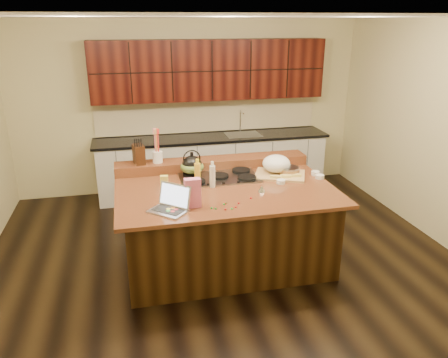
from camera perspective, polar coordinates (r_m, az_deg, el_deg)
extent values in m
cube|color=black|center=(5.26, 0.12, -10.53)|extent=(5.50, 5.00, 0.01)
cube|color=silver|center=(4.53, 0.15, 20.50)|extent=(5.50, 5.00, 0.01)
cube|color=beige|center=(7.11, -4.49, 9.30)|extent=(5.50, 0.01, 2.70)
cube|color=beige|center=(2.53, 13.35, -11.97)|extent=(5.50, 0.01, 2.70)
cube|color=beige|center=(5.96, 27.03, 5.04)|extent=(0.01, 5.00, 2.70)
cube|color=black|center=(5.05, 0.13, -6.17)|extent=(2.22, 1.42, 0.88)
cube|color=black|center=(4.86, 0.13, -1.30)|extent=(2.40, 1.60, 0.04)
cube|color=black|center=(5.48, -1.52, 2.08)|extent=(2.40, 0.30, 0.12)
cube|color=gray|center=(5.13, -0.63, 0.15)|extent=(0.92, 0.52, 0.02)
cylinder|color=black|center=(5.19, -4.17, 0.60)|extent=(0.22, 0.22, 0.03)
cylinder|color=black|center=(5.30, 2.24, 1.09)|extent=(0.22, 0.22, 0.03)
cylinder|color=black|center=(4.95, -3.70, -0.37)|extent=(0.22, 0.22, 0.03)
cylinder|color=black|center=(5.07, 3.00, 0.16)|extent=(0.22, 0.22, 0.03)
cylinder|color=black|center=(5.12, -0.63, 0.38)|extent=(0.22, 0.22, 0.03)
cube|color=silver|center=(7.07, -1.48, 1.74)|extent=(3.60, 0.62, 0.90)
cube|color=black|center=(6.94, -1.51, 5.43)|extent=(3.70, 0.66, 0.04)
cube|color=gray|center=(7.04, 2.49, 5.78)|extent=(0.55, 0.42, 0.01)
cylinder|color=gray|center=(7.17, 2.13, 7.56)|extent=(0.02, 0.02, 0.36)
cube|color=black|center=(6.90, -1.85, 14.05)|extent=(3.60, 0.34, 0.90)
cube|color=beige|center=(7.17, -2.03, 8.21)|extent=(3.60, 0.03, 0.50)
ellipsoid|color=black|center=(5.15, -4.21, 1.90)|extent=(0.30, 0.30, 0.21)
ellipsoid|color=#5C752E|center=(5.16, -4.20, 1.58)|extent=(0.30, 0.30, 0.15)
cube|color=#B7B7BC|center=(4.27, -7.33, -4.18)|extent=(0.42, 0.42, 0.02)
cube|color=black|center=(4.27, -7.33, -4.06)|extent=(0.32, 0.31, 0.00)
cube|color=#B7B7BC|center=(4.31, -6.45, -2.11)|extent=(0.31, 0.29, 0.23)
cube|color=silver|center=(4.31, -6.50, -2.14)|extent=(0.27, 0.26, 0.19)
cylinder|color=yellow|center=(4.84, -3.47, 0.53)|extent=(0.08, 0.08, 0.27)
cylinder|color=silver|center=(4.82, -1.52, 0.33)|extent=(0.07, 0.07, 0.25)
cube|color=tan|center=(5.24, 7.32, 0.54)|extent=(0.70, 0.62, 0.03)
ellipsoid|color=white|center=(5.27, 6.85, 2.01)|extent=(0.34, 0.34, 0.21)
cube|color=#EDD872|center=(5.08, 6.75, 0.26)|extent=(0.13, 0.03, 0.03)
cube|color=#EDD872|center=(5.12, 8.07, 0.37)|extent=(0.13, 0.03, 0.03)
cube|color=#EDD872|center=(5.16, 9.38, 0.47)|extent=(0.13, 0.03, 0.03)
cylinder|color=gray|center=(5.26, 8.70, 0.76)|extent=(0.22, 0.09, 0.01)
cylinder|color=white|center=(5.24, 12.41, 0.30)|extent=(0.13, 0.13, 0.04)
cylinder|color=white|center=(5.34, 11.84, 0.75)|extent=(0.11, 0.11, 0.04)
cylinder|color=white|center=(5.00, 7.44, -0.34)|extent=(0.10, 0.10, 0.04)
cylinder|color=#996B3F|center=(5.26, 8.53, 0.89)|extent=(0.29, 0.29, 0.09)
cone|color=silver|center=(4.73, 4.93, -1.28)|extent=(0.10, 0.10, 0.07)
cube|color=#DA668E|center=(4.31, -4.12, -1.83)|extent=(0.16, 0.09, 0.30)
cylinder|color=white|center=(4.27, -6.84, -4.20)|extent=(0.21, 0.21, 0.01)
cube|color=#DACF4D|center=(4.91, -7.81, -0.24)|extent=(0.09, 0.07, 0.12)
cylinder|color=white|center=(5.35, -8.67, 2.88)|extent=(0.14, 0.14, 0.14)
cube|color=black|center=(5.33, -11.07, 3.17)|extent=(0.15, 0.21, 0.23)
ellipsoid|color=red|center=(4.55, 3.54, -2.49)|extent=(0.02, 0.02, 0.02)
ellipsoid|color=#198C26|center=(4.39, 0.01, -3.30)|extent=(0.02, 0.02, 0.02)
ellipsoid|color=red|center=(4.42, 1.92, -3.17)|extent=(0.02, 0.02, 0.02)
ellipsoid|color=#198C26|center=(4.31, -1.63, -3.80)|extent=(0.02, 0.02, 0.02)
ellipsoid|color=red|center=(4.33, 1.55, -3.68)|extent=(0.02, 0.02, 0.02)
ellipsoid|color=#198C26|center=(4.42, 0.21, -3.15)|extent=(0.02, 0.02, 0.02)
ellipsoid|color=red|center=(4.41, 0.12, -3.18)|extent=(0.02, 0.02, 0.02)
ellipsoid|color=#198C26|center=(4.29, 1.02, -3.90)|extent=(0.02, 0.02, 0.02)
ellipsoid|color=red|center=(4.28, 0.19, -3.97)|extent=(0.02, 0.02, 0.02)
ellipsoid|color=#198C26|center=(4.29, -1.12, -3.90)|extent=(0.02, 0.02, 0.02)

